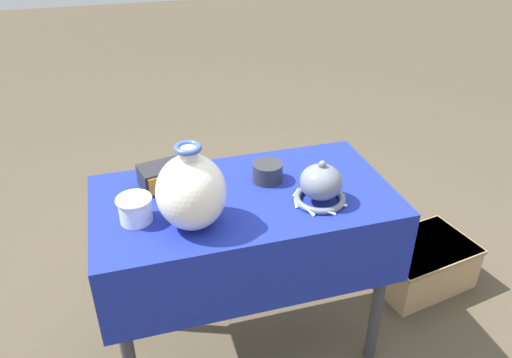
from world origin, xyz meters
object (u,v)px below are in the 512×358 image
mosaic_tile_box (162,176)px  cup_wide_porcelain (135,208)px  vase_tall_bulbous (191,191)px  vase_dome_bell (321,186)px  pot_squat_charcoal (268,172)px  wooden_crate (421,262)px

mosaic_tile_box → cup_wide_porcelain: 0.22m
vase_tall_bulbous → vase_dome_bell: bearing=1.7°
vase_tall_bulbous → pot_squat_charcoal: bearing=32.6°
mosaic_tile_box → wooden_crate: 1.30m
vase_tall_bulbous → vase_dome_bell: size_ratio=1.51×
mosaic_tile_box → cup_wide_porcelain: bearing=-132.1°
wooden_crate → pot_squat_charcoal: bearing=173.3°
mosaic_tile_box → wooden_crate: size_ratio=0.35×
vase_tall_bulbous → wooden_crate: bearing=12.3°
vase_dome_bell → mosaic_tile_box: vase_dome_bell is taller
cup_wide_porcelain → vase_dome_bell: bearing=-5.7°
vase_tall_bulbous → wooden_crate: 1.31m
vase_tall_bulbous → wooden_crate: (1.07, 0.23, -0.72)m
cup_wide_porcelain → wooden_crate: cup_wide_porcelain is taller
mosaic_tile_box → pot_squat_charcoal: size_ratio=1.59×
cup_wide_porcelain → wooden_crate: (1.24, 0.16, -0.65)m
vase_dome_bell → wooden_crate: bearing=19.0°
vase_dome_bell → cup_wide_porcelain: 0.60m
cup_wide_porcelain → wooden_crate: 1.41m
cup_wide_porcelain → wooden_crate: size_ratio=0.23×
cup_wide_porcelain → pot_squat_charcoal: bearing=14.4°
vase_dome_bell → vase_tall_bulbous: bearing=-178.3°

